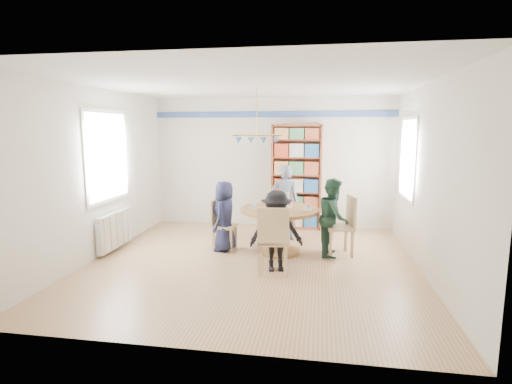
% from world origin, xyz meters
% --- Properties ---
extents(ground, '(5.00, 5.00, 0.00)m').
position_xyz_m(ground, '(0.00, 0.00, 0.00)').
color(ground, tan).
extents(room_shell, '(5.00, 5.00, 5.00)m').
position_xyz_m(room_shell, '(-0.26, 0.87, 1.65)').
color(room_shell, white).
rests_on(room_shell, ground).
extents(radiator, '(0.12, 1.00, 0.60)m').
position_xyz_m(radiator, '(-2.42, 0.30, 0.35)').
color(radiator, silver).
rests_on(radiator, ground).
extents(dining_table, '(1.30, 1.30, 0.75)m').
position_xyz_m(dining_table, '(0.37, 0.61, 0.56)').
color(dining_table, olive).
rests_on(dining_table, ground).
extents(chair_left, '(0.40, 0.40, 0.86)m').
position_xyz_m(chair_left, '(-0.66, 0.65, 0.48)').
color(chair_left, '#D6B884').
rests_on(chair_left, ground).
extents(chair_right, '(0.52, 0.52, 0.98)m').
position_xyz_m(chair_right, '(1.41, 0.66, 0.54)').
color(chair_right, '#D6B884').
rests_on(chair_right, ground).
extents(chair_far, '(0.41, 0.41, 0.84)m').
position_xyz_m(chair_far, '(0.38, 1.60, 0.46)').
color(chair_far, '#D6B884').
rests_on(chair_far, ground).
extents(chair_near, '(0.48, 0.48, 0.99)m').
position_xyz_m(chair_near, '(0.38, -0.43, 0.54)').
color(chair_near, '#D6B884').
rests_on(chair_near, ground).
extents(person_left, '(0.46, 0.63, 1.19)m').
position_xyz_m(person_left, '(-0.57, 0.60, 0.59)').
color(person_left, '#181B36').
rests_on(person_left, ground).
extents(person_right, '(0.51, 0.64, 1.27)m').
position_xyz_m(person_right, '(1.24, 0.60, 0.64)').
color(person_right, '#1C3827').
rests_on(person_right, ground).
extents(person_far, '(0.52, 0.35, 1.40)m').
position_xyz_m(person_far, '(0.37, 1.48, 0.70)').
color(person_far, gray).
rests_on(person_far, ground).
extents(person_near, '(0.84, 0.59, 1.18)m').
position_xyz_m(person_near, '(0.40, -0.26, 0.59)').
color(person_near, black).
rests_on(person_near, ground).
extents(bookshelf, '(1.02, 0.31, 2.14)m').
position_xyz_m(bookshelf, '(0.53, 2.34, 1.05)').
color(bookshelf, brown).
rests_on(bookshelf, ground).
extents(tableware, '(1.07, 1.07, 0.28)m').
position_xyz_m(tableware, '(0.34, 0.64, 0.81)').
color(tableware, white).
rests_on(tableware, dining_table).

